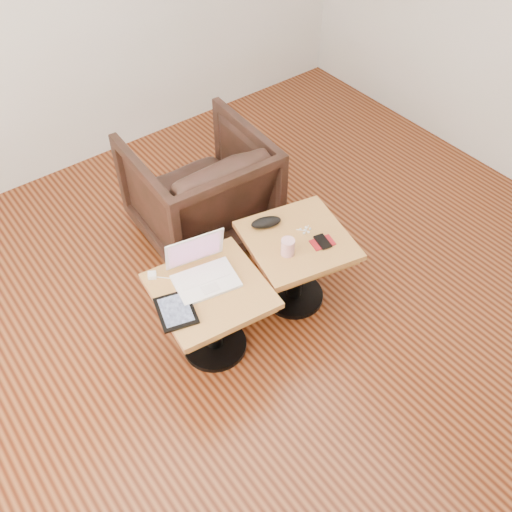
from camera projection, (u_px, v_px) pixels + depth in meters
room_shell at (300, 138)px, 2.29m from camera, size 4.52×4.52×2.71m
side_table_left at (211, 304)px, 2.95m from camera, size 0.61×0.61×0.50m
side_table_right at (296, 254)px, 3.20m from camera, size 0.65×0.65×0.50m
laptop at (202, 271)px, 2.88m from camera, size 0.36×0.32×0.22m
tablet at (176, 311)px, 2.75m from camera, size 0.23×0.26×0.02m
charging_adapter at (152, 275)px, 2.90m from camera, size 0.06×0.06×0.03m
glasses_case at (266, 222)px, 3.16m from camera, size 0.19×0.13×0.05m
striped_cup at (288, 247)px, 2.99m from camera, size 0.10×0.10×0.10m
earbuds_tangle at (306, 230)px, 3.14m from camera, size 0.07×0.06×0.01m
phone_on_sleeve at (323, 242)px, 3.08m from camera, size 0.14×0.12×0.02m
armchair at (200, 189)px, 3.61m from camera, size 0.83×0.85×0.73m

